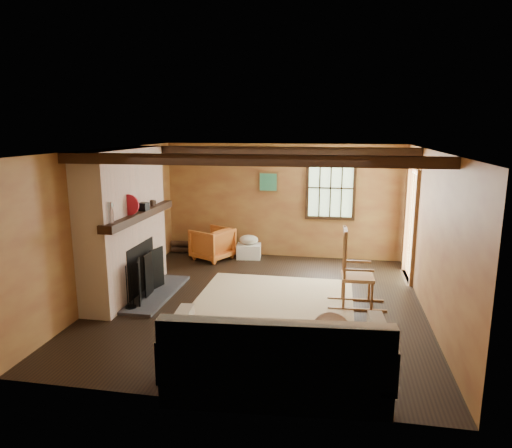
% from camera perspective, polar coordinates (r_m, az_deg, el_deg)
% --- Properties ---
extents(ground, '(5.50, 5.50, 0.00)m').
position_cam_1_polar(ground, '(7.37, 0.57, -9.74)').
color(ground, black).
rests_on(ground, ground).
extents(room_envelope, '(5.02, 5.52, 2.44)m').
position_cam_1_polar(room_envelope, '(7.15, 2.69, 3.18)').
color(room_envelope, '#A27539').
rests_on(room_envelope, ground).
extents(fireplace, '(1.02, 2.30, 2.40)m').
position_cam_1_polar(fireplace, '(7.71, -15.94, -0.64)').
color(fireplace, '#A65440').
rests_on(fireplace, ground).
extents(rug, '(2.50, 3.00, 0.01)m').
position_cam_1_polar(rug, '(7.15, 1.90, -10.40)').
color(rug, tan).
rests_on(rug, ground).
extents(rocking_chair, '(0.90, 0.52, 1.23)m').
position_cam_1_polar(rocking_chair, '(7.24, 12.23, -6.08)').
color(rocking_chair, tan).
rests_on(rocking_chair, ground).
extents(sofa, '(2.39, 1.21, 0.93)m').
position_cam_1_polar(sofa, '(4.98, 2.65, -16.74)').
color(sofa, beige).
rests_on(sofa, ground).
extents(firewood_pile, '(0.73, 0.13, 0.26)m').
position_cam_1_polar(firewood_pile, '(10.23, -8.61, -2.85)').
color(firewood_pile, '#4F3022').
rests_on(firewood_pile, ground).
extents(laundry_basket, '(0.54, 0.43, 0.30)m').
position_cam_1_polar(laundry_basket, '(9.71, -0.90, -3.41)').
color(laundry_basket, white).
rests_on(laundry_basket, ground).
extents(basket_pillow, '(0.45, 0.39, 0.20)m').
position_cam_1_polar(basket_pillow, '(9.64, -0.91, -1.98)').
color(basket_pillow, beige).
rests_on(basket_pillow, laundry_basket).
extents(armchair, '(0.99, 0.98, 0.67)m').
position_cam_1_polar(armchair, '(9.63, -5.48, -2.45)').
color(armchair, '#BF6026').
rests_on(armchair, ground).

